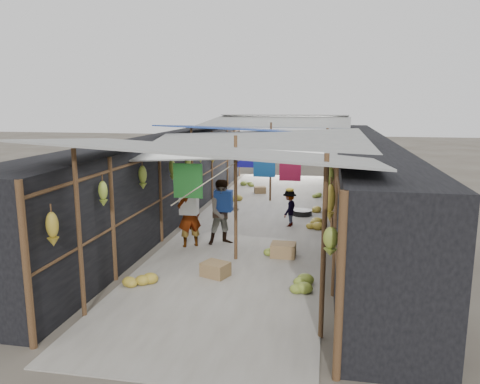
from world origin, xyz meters
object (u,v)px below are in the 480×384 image
Objects in this scene: crate_near at (215,270)px; vendor_seated at (289,208)px; shopper_blue at (223,212)px; vendor_elderly at (189,215)px; black_basin at (302,213)px.

vendor_seated reaches higher than crate_near.
vendor_seated is at bearing 24.54° from shopper_blue.
vendor_elderly is (-1.01, 1.71, 0.60)m from crate_near.
vendor_elderly is 1.50× the size of vendor_seated.
crate_near is 4.06m from vendor_seated.
vendor_elderly is 0.79m from shopper_blue.
shopper_blue is 1.54× the size of vendor_seated.
vendor_elderly is 3.03m from vendor_seated.
vendor_elderly reaches higher than black_basin.
vendor_seated is (2.08, 2.19, -0.25)m from vendor_elderly.
shopper_blue reaches higher than crate_near.
shopper_blue is at bearing -23.52° from vendor_seated.
black_basin is at bearing 33.38° from shopper_blue.
vendor_seated is at bearing -102.08° from black_basin.
shopper_blue reaches higher than vendor_elderly.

